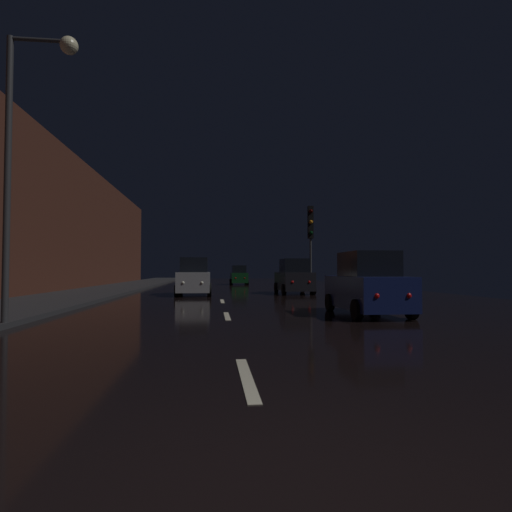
% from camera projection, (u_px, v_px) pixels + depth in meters
% --- Properties ---
extents(ground, '(27.52, 84.00, 0.02)m').
position_uv_depth(ground, '(219.00, 292.00, 26.77)').
color(ground, black).
extents(sidewalk_left, '(4.40, 84.00, 0.15)m').
position_uv_depth(sidewalk_left, '(99.00, 291.00, 25.98)').
color(sidewalk_left, '#28282B').
rests_on(sidewalk_left, ground).
extents(building_facade_left, '(0.80, 63.00, 9.31)m').
position_uv_depth(building_facade_left, '(34.00, 211.00, 22.38)').
color(building_facade_left, '#472319').
rests_on(building_facade_left, ground).
extents(lane_centerline, '(0.16, 15.55, 0.01)m').
position_uv_depth(lane_centerline, '(227.00, 318.00, 12.24)').
color(lane_centerline, beige).
rests_on(lane_centerline, ground).
extents(traffic_light_far_right, '(0.33, 0.47, 5.17)m').
position_uv_depth(traffic_light_far_right, '(311.00, 230.00, 24.04)').
color(traffic_light_far_right, '#38383A').
rests_on(traffic_light_far_right, ground).
extents(streetlamp_overhead, '(1.70, 0.44, 7.29)m').
position_uv_depth(streetlamp_overhead, '(28.00, 132.00, 10.16)').
color(streetlamp_overhead, '#2D2D30').
rests_on(streetlamp_overhead, ground).
extents(car_approaching_headlights, '(1.94, 4.21, 2.12)m').
position_uv_depth(car_approaching_headlights, '(194.00, 278.00, 23.39)').
color(car_approaching_headlights, '#A5A8AD').
rests_on(car_approaching_headlights, ground).
extents(car_parked_right_far, '(1.92, 4.16, 2.10)m').
position_uv_depth(car_parked_right_far, '(294.00, 278.00, 24.88)').
color(car_parked_right_far, black).
rests_on(car_parked_right_far, ground).
extents(car_distant_taillights, '(1.71, 3.70, 1.87)m').
position_uv_depth(car_distant_taillights, '(239.00, 276.00, 40.18)').
color(car_distant_taillights, '#0F3819').
rests_on(car_distant_taillights, ground).
extents(car_parked_right_near, '(1.83, 3.97, 2.00)m').
position_uv_depth(car_parked_right_near, '(367.00, 286.00, 13.12)').
color(car_parked_right_near, '#141E51').
rests_on(car_parked_right_near, ground).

